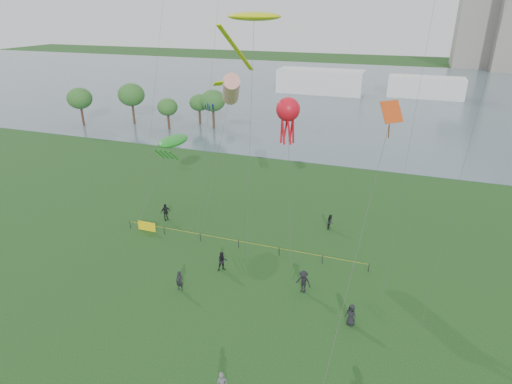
% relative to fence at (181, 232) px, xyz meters
% --- Properties ---
extents(ground_plane, '(400.00, 400.00, 0.00)m').
position_rel_fence_xyz_m(ground_plane, '(9.37, -14.28, -0.55)').
color(ground_plane, '#123510').
extents(lake, '(400.00, 120.00, 0.08)m').
position_rel_fence_xyz_m(lake, '(9.37, 85.72, -0.53)').
color(lake, slate).
rests_on(lake, ground_plane).
extents(building_low, '(16.00, 18.00, 28.00)m').
position_rel_fence_xyz_m(building_low, '(41.37, 153.72, 13.45)').
color(building_low, gray).
rests_on(building_low, ground_plane).
extents(pavilion_left, '(22.00, 8.00, 6.00)m').
position_rel_fence_xyz_m(pavilion_left, '(-2.63, 80.72, 2.45)').
color(pavilion_left, silver).
rests_on(pavilion_left, ground_plane).
extents(pavilion_right, '(18.00, 7.00, 5.00)m').
position_rel_fence_xyz_m(pavilion_right, '(23.37, 83.72, 1.95)').
color(pavilion_right, silver).
rests_on(pavilion_right, ground_plane).
extents(trees, '(28.94, 12.55, 7.77)m').
position_rel_fence_xyz_m(trees, '(-25.83, 36.36, 4.53)').
color(trees, '#3D261B').
rests_on(trees, ground_plane).
extents(fence, '(24.07, 0.07, 1.05)m').
position_rel_fence_xyz_m(fence, '(0.00, 0.00, 0.00)').
color(fence, black).
rests_on(fence, ground_plane).
extents(spectator_a, '(1.09, 1.05, 1.77)m').
position_rel_fence_xyz_m(spectator_a, '(6.17, -3.91, 0.33)').
color(spectator_a, black).
rests_on(spectator_a, ground_plane).
extents(spectator_b, '(1.38, 0.96, 1.96)m').
position_rel_fence_xyz_m(spectator_b, '(13.47, -4.62, 0.42)').
color(spectator_b, black).
rests_on(spectator_b, ground_plane).
extents(spectator_c, '(0.99, 1.16, 1.86)m').
position_rel_fence_xyz_m(spectator_c, '(-3.35, 2.84, 0.37)').
color(spectator_c, black).
rests_on(spectator_c, ground_plane).
extents(spectator_d, '(0.97, 0.81, 1.69)m').
position_rel_fence_xyz_m(spectator_d, '(17.57, -7.20, 0.29)').
color(spectator_d, black).
rests_on(spectator_d, ground_plane).
extents(spectator_f, '(0.63, 0.42, 1.72)m').
position_rel_fence_xyz_m(spectator_f, '(4.06, -7.61, 0.30)').
color(spectator_f, black).
rests_on(spectator_f, ground_plane).
extents(spectator_g, '(0.68, 0.84, 1.60)m').
position_rel_fence_xyz_m(spectator_g, '(13.58, 6.66, 0.25)').
color(spectator_g, black).
rests_on(spectator_g, ground_plane).
extents(kite_stingray, '(4.85, 9.99, 20.58)m').
position_rel_fence_xyz_m(kite_stingray, '(5.83, 5.16, 19.56)').
color(kite_stingray, '#3F3F42').
extents(kite_windsock, '(4.17, 8.98, 15.39)m').
position_rel_fence_xyz_m(kite_windsock, '(2.94, 6.60, 12.97)').
color(kite_windsock, '#3F3F42').
extents(kite_creature, '(3.29, 8.10, 8.65)m').
position_rel_fence_xyz_m(kite_creature, '(-3.02, 4.99, 7.63)').
color(kite_creature, '#3F3F42').
extents(kite_octopus, '(2.76, 4.78, 14.17)m').
position_rel_fence_xyz_m(kite_octopus, '(10.12, 1.60, 12.51)').
color(kite_octopus, '#3F3F42').
extents(kite_delta, '(2.48, 15.39, 15.59)m').
position_rel_fence_xyz_m(kite_delta, '(18.42, -5.39, 13.59)').
color(kite_delta, '#3F3F42').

